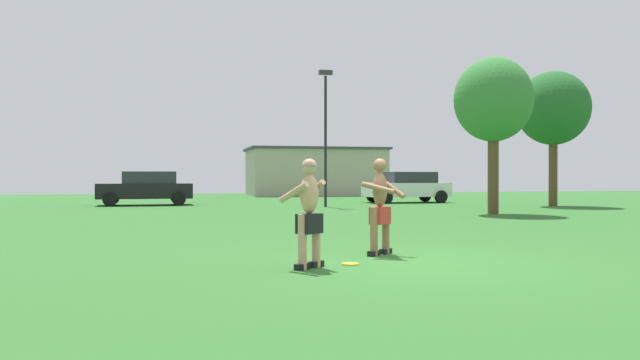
% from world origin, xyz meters
% --- Properties ---
extents(ground_plane, '(80.00, 80.00, 0.00)m').
position_xyz_m(ground_plane, '(0.00, 0.00, 0.00)').
color(ground_plane, '#2D6628').
extents(player_with_cap, '(0.70, 0.80, 1.63)m').
position_xyz_m(player_with_cap, '(-1.75, -0.29, 0.89)').
color(player_with_cap, black).
rests_on(player_with_cap, ground_plane).
extents(player_in_red, '(0.80, 0.72, 1.67)m').
position_xyz_m(player_in_red, '(-0.23, 0.96, 0.87)').
color(player_in_red, black).
rests_on(player_in_red, ground_plane).
extents(frisbee, '(0.27, 0.27, 0.03)m').
position_xyz_m(frisbee, '(-1.06, -0.08, 0.01)').
color(frisbee, yellow).
rests_on(frisbee, ground_plane).
extents(car_black_near_post, '(4.38, 2.19, 1.58)m').
position_xyz_m(car_black_near_post, '(-5.19, 20.72, 0.82)').
color(car_black_near_post, black).
rests_on(car_black_near_post, ground_plane).
extents(car_white_mid_lot, '(4.42, 2.27, 1.58)m').
position_xyz_m(car_white_mid_lot, '(7.78, 20.66, 0.82)').
color(car_white_mid_lot, white).
rests_on(car_white_mid_lot, ground_plane).
extents(lamp_post, '(0.60, 0.24, 6.06)m').
position_xyz_m(lamp_post, '(2.66, 17.31, 3.69)').
color(lamp_post, black).
rests_on(lamp_post, ground_plane).
extents(outbuilding_behind_lot, '(9.74, 6.44, 3.39)m').
position_xyz_m(outbuilding_behind_lot, '(5.85, 34.42, 1.70)').
color(outbuilding_behind_lot, '#B2A893').
rests_on(outbuilding_behind_lot, ground_plane).
extents(tree_left_field, '(3.26, 3.26, 6.13)m').
position_xyz_m(tree_left_field, '(12.92, 15.71, 4.42)').
color(tree_left_field, brown).
rests_on(tree_left_field, ground_plane).
extents(tree_right_field, '(2.80, 2.80, 5.63)m').
position_xyz_m(tree_right_field, '(7.35, 10.95, 4.07)').
color(tree_right_field, brown).
rests_on(tree_right_field, ground_plane).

